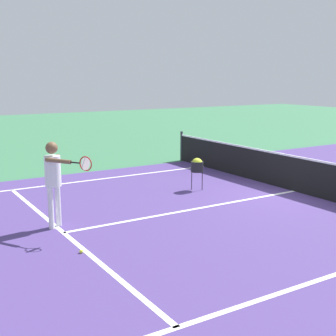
{
  "coord_description": "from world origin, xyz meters",
  "views": [
    {
      "loc": [
        8.42,
        -9.21,
        3.0
      ],
      "look_at": [
        -0.21,
        -3.85,
        1.0
      ],
      "focal_mm": 49.34,
      "sensor_mm": 36.0,
      "label": 1
    }
  ],
  "objects_px": {
    "player_near": "(54,175)",
    "tennis_ball_mid_court": "(81,251)",
    "ball_hopper": "(197,165)",
    "net": "(295,173)"
  },
  "relations": [
    {
      "from": "player_near",
      "to": "ball_hopper",
      "type": "height_order",
      "value": "player_near"
    },
    {
      "from": "player_near",
      "to": "net",
      "type": "bearing_deg",
      "value": 86.54
    },
    {
      "from": "player_near",
      "to": "tennis_ball_mid_court",
      "type": "distance_m",
      "value": 1.91
    },
    {
      "from": "player_near",
      "to": "tennis_ball_mid_court",
      "type": "xyz_separation_m",
      "value": [
        1.58,
        -0.09,
        -1.07
      ]
    },
    {
      "from": "player_near",
      "to": "tennis_ball_mid_court",
      "type": "height_order",
      "value": "player_near"
    },
    {
      "from": "ball_hopper",
      "to": "tennis_ball_mid_court",
      "type": "relative_size",
      "value": 13.25
    },
    {
      "from": "net",
      "to": "player_near",
      "type": "bearing_deg",
      "value": -93.46
    },
    {
      "from": "ball_hopper",
      "to": "tennis_ball_mid_court",
      "type": "bearing_deg",
      "value": -58.36
    },
    {
      "from": "net",
      "to": "tennis_ball_mid_court",
      "type": "relative_size",
      "value": 167.59
    },
    {
      "from": "ball_hopper",
      "to": "net",
      "type": "bearing_deg",
      "value": 54.84
    }
  ]
}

